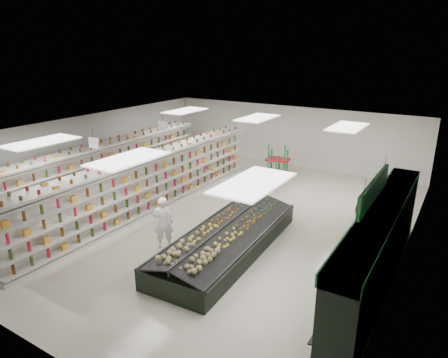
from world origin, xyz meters
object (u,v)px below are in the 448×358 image
Objects in this scene: gondola_left at (99,172)px; gondola_center at (152,184)px; soda_endcap at (278,161)px; shopper_main at (163,223)px; produce_island at (227,238)px; shopper_background at (188,155)px.

gondola_center is (3.03, -0.03, 0.02)m from gondola_left.
soda_endcap is 9.05m from shopper_main.
produce_island is at bearing -12.14° from gondola_left.
soda_endcap is at bearing 70.83° from gondola_center.
gondola_left reaches higher than shopper_main.
gondola_center is at bearing -1.56° from gondola_left.
shopper_background is (1.03, 5.03, -0.22)m from gondola_left.
gondola_left is at bearing 179.92° from gondola_center.
gondola_center is at bearing -76.74° from shopper_main.
soda_endcap is 0.94× the size of shopper_background.
gondola_left is 7.25× the size of shopper_main.
gondola_left is at bearing -128.99° from soda_endcap.
soda_endcap is 0.84× the size of shopper_main.
produce_island is 3.65× the size of shopper_main.
produce_island is 4.33× the size of soda_endcap.
shopper_background is (-4.41, -1.68, 0.07)m from soda_endcap.
gondola_center is 8.19× the size of shopper_background.
shopper_background is at bearing 134.46° from produce_island.
soda_endcap is (-1.95, 8.16, 0.29)m from produce_island.
gondola_left is 8.06× the size of shopper_background.
soda_endcap is 4.72m from shopper_background.
soda_endcap is at bearing -123.47° from shopper_main.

